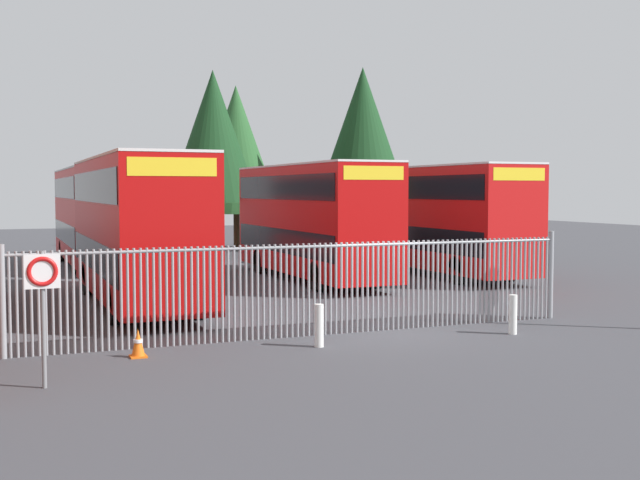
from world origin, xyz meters
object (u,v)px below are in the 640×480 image
speed_limit_sign_post (43,287)px  double_decker_bus_near_gate (136,224)px  double_decker_bus_behind_fence_left (311,217)px  bollard_center_front (513,314)px  double_decker_bus_far_back (93,213)px  double_decker_bus_behind_fence_right (438,215)px  bollard_near_left (319,326)px  traffic_cone_by_gate (138,343)px

speed_limit_sign_post → double_decker_bus_near_gate: bearing=71.8°
double_decker_bus_behind_fence_left → bollard_center_front: 12.69m
double_decker_bus_near_gate → double_decker_bus_behind_fence_left: (7.32, 4.17, 0.00)m
double_decker_bus_near_gate → double_decker_bus_behind_fence_left: same height
bollard_center_front → speed_limit_sign_post: 10.85m
bollard_center_front → speed_limit_sign_post: speed_limit_sign_post is taller
bollard_center_front → speed_limit_sign_post: (-10.70, -1.28, 1.30)m
double_decker_bus_far_back → speed_limit_sign_post: 23.12m
bollard_center_front → double_decker_bus_behind_fence_left: bearing=90.9°
double_decker_bus_behind_fence_left → double_decker_bus_behind_fence_right: size_ratio=1.00×
double_decker_bus_far_back → bollard_center_front: bearing=-71.3°
double_decker_bus_behind_fence_left → double_decker_bus_far_back: size_ratio=1.00×
bollard_center_front → speed_limit_sign_post: size_ratio=0.40×
double_decker_bus_behind_fence_right → double_decker_bus_far_back: 15.57m
bollard_center_front → bollard_near_left: bearing=176.3°
double_decker_bus_near_gate → bollard_center_front: double_decker_bus_near_gate is taller
double_decker_bus_behind_fence_left → bollard_near_left: size_ratio=11.38×
bollard_center_front → traffic_cone_by_gate: 8.79m
double_decker_bus_far_back → bollard_center_front: size_ratio=11.38×
double_decker_bus_far_back → bollard_near_left: (2.42, -21.27, -1.95)m
double_decker_bus_far_back → traffic_cone_by_gate: size_ratio=18.32×
double_decker_bus_behind_fence_left → traffic_cone_by_gate: size_ratio=18.32×
double_decker_bus_behind_fence_left → bollard_center_front: (0.21, -12.54, -1.95)m
double_decker_bus_behind_fence_right → double_decker_bus_near_gate: bearing=-162.4°
double_decker_bus_near_gate → bollard_near_left: (2.64, -8.06, -1.95)m
double_decker_bus_behind_fence_right → bollard_near_left: bearing=-130.0°
bollard_center_front → double_decker_bus_near_gate: bearing=131.9°
traffic_cone_by_gate → speed_limit_sign_post: speed_limit_sign_post is taller
bollard_near_left → double_decker_bus_far_back: bearing=96.5°
double_decker_bus_near_gate → bollard_center_front: bearing=-48.1°
double_decker_bus_behind_fence_right → speed_limit_sign_post: 21.10m
double_decker_bus_behind_fence_left → double_decker_bus_behind_fence_right: (5.52, -0.09, 0.00)m
double_decker_bus_behind_fence_left → speed_limit_sign_post: double_decker_bus_behind_fence_left is taller
double_decker_bus_near_gate → traffic_cone_by_gate: double_decker_bus_near_gate is taller
speed_limit_sign_post → double_decker_bus_far_back: bearing=81.5°
double_decker_bus_behind_fence_right → double_decker_bus_far_back: (-12.61, 9.13, 0.00)m
double_decker_bus_behind_fence_left → bollard_near_left: double_decker_bus_behind_fence_left is taller
double_decker_bus_behind_fence_left → traffic_cone_by_gate: bearing=-125.9°
double_decker_bus_behind_fence_left → bollard_near_left: bearing=-110.9°
double_decker_bus_far_back → traffic_cone_by_gate: double_decker_bus_far_back is taller
traffic_cone_by_gate → speed_limit_sign_post: size_ratio=0.25×
bollard_center_front → traffic_cone_by_gate: size_ratio=1.61×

